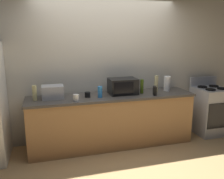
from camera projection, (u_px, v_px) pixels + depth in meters
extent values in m
plane|color=tan|center=(119.00, 155.00, 3.85)|extent=(8.00, 8.00, 0.00)
cube|color=beige|center=(106.00, 66.00, 4.31)|extent=(6.40, 0.10, 2.70)
cube|color=#B27F4C|center=(112.00, 121.00, 4.13)|extent=(2.80, 0.60, 0.86)
cube|color=#47423D|center=(112.00, 96.00, 4.03)|extent=(2.84, 0.64, 0.04)
cube|color=#B7BABF|center=(210.00, 111.00, 4.65)|extent=(0.60, 0.60, 0.90)
cube|color=black|center=(221.00, 116.00, 4.37)|extent=(0.55, 0.02, 0.48)
cube|color=#B7BABF|center=(203.00, 81.00, 4.79)|extent=(0.60, 0.04, 0.18)
cylinder|color=black|center=(211.00, 89.00, 4.40)|extent=(0.18, 0.18, 0.02)
cylinder|color=black|center=(222.00, 89.00, 4.47)|extent=(0.18, 0.18, 0.02)
cylinder|color=black|center=(202.00, 87.00, 4.63)|extent=(0.18, 0.18, 0.02)
cylinder|color=black|center=(214.00, 86.00, 4.70)|extent=(0.18, 0.18, 0.02)
cube|color=black|center=(123.00, 86.00, 4.10)|extent=(0.48, 0.34, 0.27)
cube|color=black|center=(124.00, 88.00, 3.92)|extent=(0.34, 0.01, 0.21)
cube|color=#B7BABF|center=(53.00, 92.00, 3.80)|extent=(0.34, 0.26, 0.21)
cylinder|color=white|center=(167.00, 84.00, 4.32)|extent=(0.12, 0.12, 0.27)
cube|color=black|center=(155.00, 91.00, 4.02)|extent=(0.08, 0.12, 0.15)
cylinder|color=#338CE5|center=(100.00, 92.00, 3.87)|extent=(0.08, 0.08, 0.19)
cylinder|color=#4C6B19|center=(142.00, 86.00, 4.14)|extent=(0.06, 0.06, 0.24)
cylinder|color=beige|center=(156.00, 84.00, 4.25)|extent=(0.07, 0.07, 0.29)
cylinder|color=beige|center=(35.00, 93.00, 3.68)|extent=(0.07, 0.07, 0.24)
cylinder|color=black|center=(88.00, 95.00, 3.89)|extent=(0.09, 0.09, 0.09)
cylinder|color=white|center=(76.00, 98.00, 3.65)|extent=(0.09, 0.09, 0.11)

